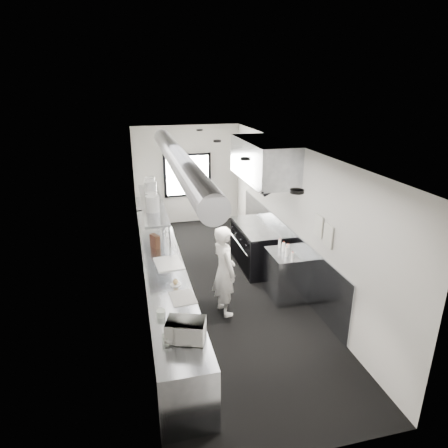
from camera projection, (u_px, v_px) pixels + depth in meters
floor at (219, 285)px, 8.00m from camera, size 3.00×8.00×0.01m
ceiling at (219, 148)px, 7.04m from camera, size 3.00×8.00×0.01m
wall_back at (187, 175)px, 11.17m from camera, size 3.00×0.02×2.80m
wall_front at (311, 352)px, 3.87m from camera, size 3.00×0.02×2.80m
wall_left at (140, 227)px, 7.18m from camera, size 0.02×8.00×2.80m
wall_right at (292, 215)px, 7.86m from camera, size 0.02×8.00×2.80m
wall_cladding at (283, 248)px, 8.42m from camera, size 0.03×5.50×1.10m
hvac_duct at (178, 159)px, 7.33m from camera, size 0.40×6.40×0.40m
service_window at (188, 175)px, 11.14m from camera, size 1.36×0.05×1.25m
exhaust_hood at (263, 160)px, 8.06m from camera, size 0.81×2.20×0.88m
prep_counter at (164, 284)px, 7.13m from camera, size 0.70×6.00×0.90m
pass_shelf at (152, 203)px, 8.12m from camera, size 0.45×3.00×0.68m
range at (257, 246)px, 8.71m from camera, size 0.88×1.60×0.94m
bottle_station at (286, 275)px, 7.47m from camera, size 0.65×0.80×0.90m
far_work_table at (151, 219)px, 10.51m from camera, size 0.70×1.20×0.90m
notice_sheet_a at (318, 226)px, 6.69m from camera, size 0.02×0.28×0.38m
notice_sheet_b at (328, 236)px, 6.38m from camera, size 0.02×0.28×0.38m
line_cook at (224, 271)px, 6.80m from camera, size 0.51×0.67×1.65m
microwave at (186, 330)px, 4.83m from camera, size 0.53×0.46×0.26m
deli_tub_a at (168, 338)px, 4.80m from camera, size 0.18×0.18×0.10m
deli_tub_b at (161, 313)px, 5.33m from camera, size 0.16×0.16×0.09m
newspaper at (183, 297)px, 5.80m from camera, size 0.39×0.47×0.01m
small_plate at (176, 284)px, 6.17m from camera, size 0.18×0.18×0.01m
pastry at (176, 282)px, 6.15m from camera, size 0.09×0.09×0.09m
cutting_board at (169, 263)px, 6.88m from camera, size 0.50×0.64×0.02m
knife_block at (155, 241)px, 7.53m from camera, size 0.19×0.26×0.25m
plate_stack_a at (153, 204)px, 7.46m from camera, size 0.28×0.28×0.31m
plate_stack_b at (151, 200)px, 7.74m from camera, size 0.29×0.29×0.29m
plate_stack_c at (151, 190)px, 8.25m from camera, size 0.27×0.27×0.37m
plate_stack_d at (150, 185)px, 8.78m from camera, size 0.25×0.25×0.34m
squeeze_bottle_a at (293, 257)px, 6.96m from camera, size 0.06×0.06×0.17m
squeeze_bottle_b at (286, 252)px, 7.14m from camera, size 0.07×0.07×0.18m
squeeze_bottle_c at (288, 249)px, 7.24m from camera, size 0.06×0.06×0.19m
squeeze_bottle_d at (283, 247)px, 7.37m from camera, size 0.06×0.06×0.17m
squeeze_bottle_e at (280, 243)px, 7.53m from camera, size 0.07×0.07×0.17m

